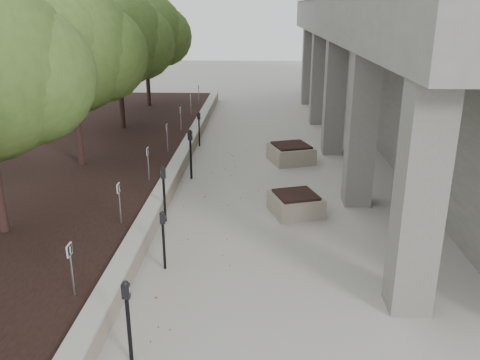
# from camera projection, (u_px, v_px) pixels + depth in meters

# --- Properties ---
(ground) EXTENTS (90.00, 90.00, 0.00)m
(ground) POSITION_uv_depth(u_px,v_px,m) (210.00, 336.00, 8.06)
(ground) COLOR #ACA79E
(ground) RESTS_ON ground
(retaining_wall) EXTENTS (0.39, 26.00, 0.50)m
(retaining_wall) POSITION_uv_depth(u_px,v_px,m) (181.00, 160.00, 16.55)
(retaining_wall) COLOR #A19380
(retaining_wall) RESTS_ON ground
(planting_bed) EXTENTS (7.00, 26.00, 0.40)m
(planting_bed) POSITION_uv_depth(u_px,v_px,m) (72.00, 160.00, 16.71)
(planting_bed) COLOR black
(planting_bed) RESTS_ON ground
(crabapple_tree_3) EXTENTS (4.60, 4.00, 5.44)m
(crabapple_tree_3) POSITION_uv_depth(u_px,v_px,m) (73.00, 76.00, 14.79)
(crabapple_tree_3) COLOR #3C5A22
(crabapple_tree_3) RESTS_ON planting_bed
(crabapple_tree_4) EXTENTS (4.60, 4.00, 5.44)m
(crabapple_tree_4) POSITION_uv_depth(u_px,v_px,m) (118.00, 60.00, 19.51)
(crabapple_tree_4) COLOR #3C5A22
(crabapple_tree_4) RESTS_ON planting_bed
(crabapple_tree_5) EXTENTS (4.60, 4.00, 5.44)m
(crabapple_tree_5) POSITION_uv_depth(u_px,v_px,m) (146.00, 50.00, 24.23)
(crabapple_tree_5) COLOR #3C5A22
(crabapple_tree_5) RESTS_ON planting_bed
(parking_sign_2) EXTENTS (0.04, 0.22, 0.96)m
(parking_sign_2) POSITION_uv_depth(u_px,v_px,m) (72.00, 270.00, 8.34)
(parking_sign_2) COLOR black
(parking_sign_2) RESTS_ON planting_bed
(parking_sign_3) EXTENTS (0.04, 0.22, 0.96)m
(parking_sign_3) POSITION_uv_depth(u_px,v_px,m) (120.00, 204.00, 11.17)
(parking_sign_3) COLOR black
(parking_sign_3) RESTS_ON planting_bed
(parking_sign_4) EXTENTS (0.04, 0.22, 0.96)m
(parking_sign_4) POSITION_uv_depth(u_px,v_px,m) (148.00, 164.00, 14.01)
(parking_sign_4) COLOR black
(parking_sign_4) RESTS_ON planting_bed
(parking_sign_5) EXTENTS (0.04, 0.22, 0.96)m
(parking_sign_5) POSITION_uv_depth(u_px,v_px,m) (167.00, 138.00, 16.84)
(parking_sign_5) COLOR black
(parking_sign_5) RESTS_ON planting_bed
(parking_sign_6) EXTENTS (0.04, 0.22, 0.96)m
(parking_sign_6) POSITION_uv_depth(u_px,v_px,m) (181.00, 119.00, 19.67)
(parking_sign_6) COLOR black
(parking_sign_6) RESTS_ON planting_bed
(parking_sign_7) EXTENTS (0.04, 0.22, 0.96)m
(parking_sign_7) POSITION_uv_depth(u_px,v_px,m) (191.00, 105.00, 22.51)
(parking_sign_7) COLOR black
(parking_sign_7) RESTS_ON planting_bed
(parking_sign_8) EXTENTS (0.04, 0.22, 0.96)m
(parking_sign_8) POSITION_uv_depth(u_px,v_px,m) (199.00, 94.00, 25.34)
(parking_sign_8) COLOR black
(parking_sign_8) RESTS_ON planting_bed
(parking_meter_1) EXTENTS (0.14, 0.10, 1.37)m
(parking_meter_1) POSITION_uv_depth(u_px,v_px,m) (128.00, 322.00, 7.29)
(parking_meter_1) COLOR black
(parking_meter_1) RESTS_ON ground
(parking_meter_2) EXTENTS (0.14, 0.12, 1.26)m
(parking_meter_2) POSITION_uv_depth(u_px,v_px,m) (164.00, 240.00, 9.96)
(parking_meter_2) COLOR black
(parking_meter_2) RESTS_ON ground
(parking_meter_3) EXTENTS (0.16, 0.14, 1.43)m
(parking_meter_3) POSITION_uv_depth(u_px,v_px,m) (164.00, 194.00, 12.19)
(parking_meter_3) COLOR black
(parking_meter_3) RESTS_ON ground
(parking_meter_4) EXTENTS (0.17, 0.14, 1.57)m
(parking_meter_4) POSITION_uv_depth(u_px,v_px,m) (191.00, 154.00, 15.27)
(parking_meter_4) COLOR black
(parking_meter_4) RESTS_ON ground
(parking_meter_5) EXTENTS (0.15, 0.12, 1.33)m
(parking_meter_5) POSITION_uv_depth(u_px,v_px,m) (199.00, 129.00, 18.96)
(parking_meter_5) COLOR black
(parking_meter_5) RESTS_ON ground
(planter_front) EXTENTS (1.48, 1.48, 0.55)m
(planter_front) POSITION_uv_depth(u_px,v_px,m) (296.00, 203.00, 12.81)
(planter_front) COLOR #A19380
(planter_front) RESTS_ON ground
(planter_back) EXTENTS (1.69, 1.69, 0.63)m
(planter_back) POSITION_uv_depth(u_px,v_px,m) (291.00, 153.00, 17.13)
(planter_back) COLOR #A19380
(planter_back) RESTS_ON ground
(berry_scatter) EXTENTS (3.30, 14.10, 0.02)m
(berry_scatter) POSITION_uv_depth(u_px,v_px,m) (225.00, 215.00, 12.79)
(berry_scatter) COLOR maroon
(berry_scatter) RESTS_ON ground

